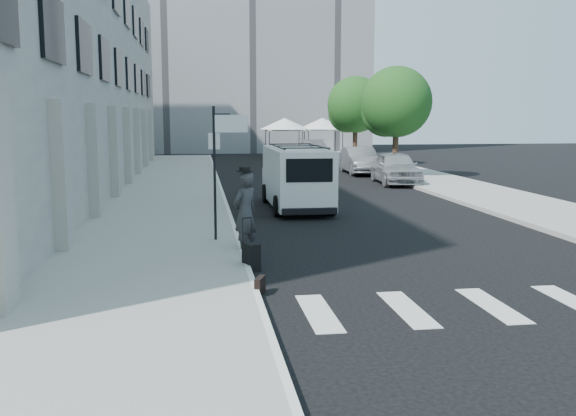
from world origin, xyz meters
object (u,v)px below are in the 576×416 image
object	(u,v)px
businessman	(245,213)
briefcase	(260,286)
parked_car_b	(360,161)
cargo_van	(296,177)
parked_car_c	(313,152)
suitcase	(251,257)
parked_car_a	(396,168)

from	to	relation	value
businessman	briefcase	bearing A→B (deg)	47.15
briefcase	parked_car_b	bearing A→B (deg)	91.32
cargo_van	parked_car_c	xyz separation A→B (m)	(4.63, 21.83, -0.32)
briefcase	parked_car_c	world-z (taller)	parked_car_c
businessman	briefcase	distance (m)	3.79
parked_car_b	parked_car_c	distance (m)	8.57
suitcase	parked_car_c	bearing A→B (deg)	53.74
businessman	suitcase	xyz separation A→B (m)	(-0.00, -1.73, -0.72)
businessman	parked_car_c	size ratio (longest dim) A/B	0.36
briefcase	businessman	bearing A→B (deg)	109.88
businessman	parked_car_c	xyz separation A→B (m)	(7.08, 29.50, -0.19)
parked_car_c	parked_car_a	bearing A→B (deg)	-78.12
cargo_van	parked_car_b	xyz separation A→B (m)	(5.84, 13.35, -0.37)
parked_car_a	parked_car_c	xyz separation A→B (m)	(-1.62, 14.13, 0.02)
briefcase	parked_car_a	distance (m)	20.96
suitcase	parked_car_b	size ratio (longest dim) A/B	0.25
parked_car_c	parked_car_b	bearing A→B (deg)	-76.51
businessman	parked_car_b	world-z (taller)	businessman
cargo_van	parked_car_c	size ratio (longest dim) A/B	1.02
briefcase	suitcase	distance (m)	1.97
businessman	briefcase	size ratio (longest dim) A/B	4.67
briefcase	suitcase	world-z (taller)	suitcase
suitcase	parked_car_b	xyz separation A→B (m)	(8.30, 22.74, 0.47)
businessman	suitcase	distance (m)	1.87
briefcase	suitcase	xyz separation A→B (m)	(-0.00, 1.96, 0.14)
parked_car_b	briefcase	bearing A→B (deg)	-106.56
suitcase	cargo_van	bearing A→B (deg)	51.89
parked_car_a	parked_car_b	bearing A→B (deg)	98.65
cargo_van	businessman	bearing A→B (deg)	-107.98
parked_car_b	cargo_van	bearing A→B (deg)	-111.65
businessman	suitcase	world-z (taller)	businessman
parked_car_b	parked_car_c	xyz separation A→B (m)	(-1.22, 8.49, 0.05)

